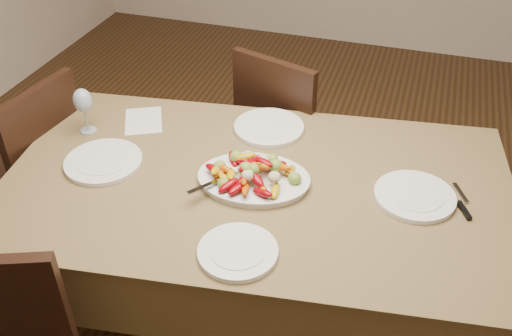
{
  "coord_description": "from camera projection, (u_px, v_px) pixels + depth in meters",
  "views": [
    {
      "loc": [
        0.34,
        -1.56,
        2.03
      ],
      "look_at": [
        -0.16,
        -0.01,
        0.82
      ],
      "focal_mm": 40.0,
      "sensor_mm": 36.0,
      "label": 1
    }
  ],
  "objects": [
    {
      "name": "menu_card",
      "position": [
        144.0,
        121.0,
        2.4
      ],
      "size": [
        0.23,
        0.25,
        0.0
      ],
      "primitive_type": "cube",
      "rotation": [
        0.0,
        0.0,
        0.47
      ],
      "color": "silver",
      "rests_on": "dining_table"
    },
    {
      "name": "dining_table",
      "position": [
        256.0,
        256.0,
        2.29
      ],
      "size": [
        1.96,
        1.28,
        0.76
      ],
      "primitive_type": "cube",
      "rotation": [
        0.0,
        0.0,
        0.13
      ],
      "color": "brown",
      "rests_on": "ground"
    },
    {
      "name": "table_knife",
      "position": [
        462.0,
        203.0,
        1.96
      ],
      "size": [
        0.1,
        0.19,
        0.01
      ],
      "primitive_type": null,
      "rotation": [
        0.0,
        0.0,
        0.44
      ],
      "color": "#9EA0A8",
      "rests_on": "dining_table"
    },
    {
      "name": "chair_far",
      "position": [
        294.0,
        133.0,
        2.84
      ],
      "size": [
        0.53,
        0.53,
        0.95
      ],
      "primitive_type": null,
      "rotation": [
        0.0,
        0.0,
        2.82
      ],
      "color": "black",
      "rests_on": "ground"
    },
    {
      "name": "serving_spoon",
      "position": [
        234.0,
        177.0,
        2.01
      ],
      "size": [
        0.27,
        0.19,
        0.03
      ],
      "primitive_type": null,
      "rotation": [
        0.0,
        0.0,
        -0.53
      ],
      "color": "#9EA0A8",
      "rests_on": "serving_platter"
    },
    {
      "name": "plate_near",
      "position": [
        238.0,
        252.0,
        1.77
      ],
      "size": [
        0.25,
        0.25,
        0.02
      ],
      "primitive_type": "cylinder",
      "color": "white",
      "rests_on": "dining_table"
    },
    {
      "name": "floor",
      "position": [
        290.0,
        324.0,
        2.48
      ],
      "size": [
        6.0,
        6.0,
        0.0
      ],
      "primitive_type": "plane",
      "color": "#3B2512",
      "rests_on": "ground"
    },
    {
      "name": "serving_platter",
      "position": [
        254.0,
        180.0,
        2.05
      ],
      "size": [
        0.43,
        0.34,
        0.02
      ],
      "primitive_type": "ellipsoid",
      "rotation": [
        0.0,
        0.0,
        0.13
      ],
      "color": "white",
      "rests_on": "dining_table"
    },
    {
      "name": "plate_left",
      "position": [
        103.0,
        162.0,
        2.15
      ],
      "size": [
        0.29,
        0.29,
        0.02
      ],
      "primitive_type": "cylinder",
      "color": "white",
      "rests_on": "dining_table"
    },
    {
      "name": "chair_left",
      "position": [
        24.0,
        174.0,
        2.57
      ],
      "size": [
        0.47,
        0.47,
        0.95
      ],
      "primitive_type": null,
      "rotation": [
        0.0,
        0.0,
        -1.7
      ],
      "color": "black",
      "rests_on": "ground"
    },
    {
      "name": "roasted_vegetables",
      "position": [
        254.0,
        168.0,
        2.02
      ],
      "size": [
        0.35,
        0.26,
        0.09
      ],
      "primitive_type": null,
      "rotation": [
        0.0,
        0.0,
        0.13
      ],
      "color": "#790308",
      "rests_on": "serving_platter"
    },
    {
      "name": "wine_glass",
      "position": [
        84.0,
        109.0,
        2.27
      ],
      "size": [
        0.08,
        0.08,
        0.2
      ],
      "primitive_type": null,
      "color": "#8C99A5",
      "rests_on": "dining_table"
    },
    {
      "name": "plate_far",
      "position": [
        269.0,
        128.0,
        2.34
      ],
      "size": [
        0.29,
        0.29,
        0.02
      ],
      "primitive_type": "cylinder",
      "color": "white",
      "rests_on": "dining_table"
    },
    {
      "name": "plate_right",
      "position": [
        415.0,
        196.0,
        1.98
      ],
      "size": [
        0.28,
        0.28,
        0.02
      ],
      "primitive_type": "cylinder",
      "color": "white",
      "rests_on": "dining_table"
    }
  ]
}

